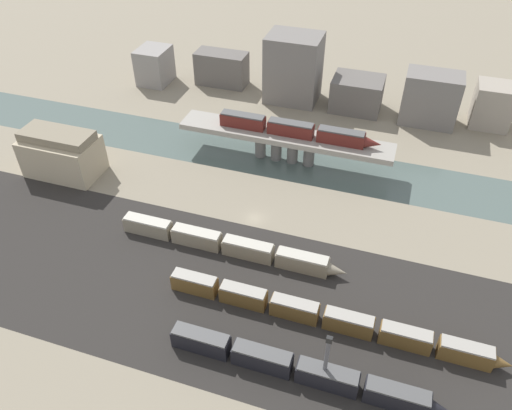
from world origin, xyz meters
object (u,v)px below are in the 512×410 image
(train_yard_mid, at_px, (327,317))
(warehouse_building, at_px, (62,153))
(signal_tower, at_px, (326,360))
(train_yard_far, at_px, (228,245))
(train_on_bridge, at_px, (297,130))
(train_yard_near, at_px, (301,370))

(train_yard_mid, height_order, warehouse_building, warehouse_building)
(signal_tower, bearing_deg, train_yard_far, 137.14)
(train_on_bridge, distance_m, train_yard_mid, 54.96)
(train_yard_far, distance_m, warehouse_building, 53.77)
(train_yard_far, bearing_deg, train_yard_mid, -26.99)
(train_yard_near, xyz_separation_m, train_yard_far, (-22.85, 24.91, -0.11))
(train_on_bridge, bearing_deg, train_yard_mid, -68.98)
(train_on_bridge, xyz_separation_m, train_yard_far, (-5.22, -38.13, -8.35))
(train_yard_mid, bearing_deg, train_yard_near, -98.54)
(train_yard_mid, bearing_deg, warehouse_building, 160.37)
(train_yard_mid, height_order, signal_tower, signal_tower)
(train_yard_mid, xyz_separation_m, warehouse_building, (-76.30, 27.22, 3.89))
(train_on_bridge, relative_size, signal_tower, 3.37)
(signal_tower, bearing_deg, warehouse_building, 153.27)
(train_yard_near, bearing_deg, train_on_bridge, 105.63)
(warehouse_building, xyz_separation_m, signal_tower, (78.34, -39.46, 0.76))
(train_on_bridge, height_order, signal_tower, signal_tower)
(train_yard_near, xyz_separation_m, train_yard_mid, (1.85, 12.33, -0.06))
(train_yard_far, xyz_separation_m, warehouse_building, (-51.59, 14.63, 3.94))
(warehouse_building, bearing_deg, train_on_bridge, 22.47)
(train_yard_near, height_order, warehouse_building, warehouse_building)
(train_yard_near, relative_size, warehouse_building, 2.58)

